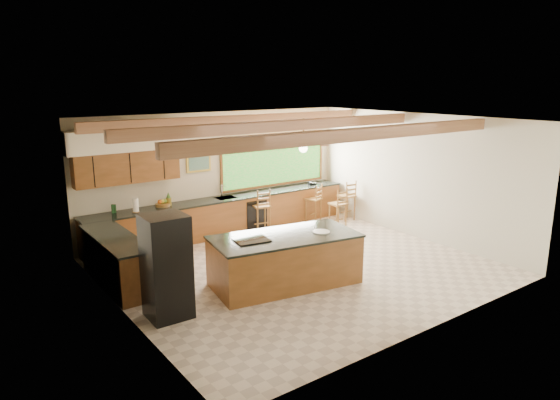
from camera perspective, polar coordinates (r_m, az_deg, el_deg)
ground at (r=10.34m, az=2.10°, el=-7.68°), size 7.20×7.20×0.00m
room_shell at (r=10.18m, az=-0.82°, el=4.90°), size 7.27×6.54×3.02m
counter_run at (r=11.79m, az=-8.66°, el=-2.76°), size 7.12×3.10×1.23m
island at (r=9.38m, az=0.56°, el=-6.83°), size 2.90×1.73×0.97m
refrigerator at (r=8.20m, az=-12.86°, el=-7.45°), size 0.68×0.66×1.70m
bar_stool_a at (r=12.39m, az=-2.00°, el=-0.79°), size 0.49×0.49×1.14m
bar_stool_b at (r=13.41m, az=4.00°, el=0.03°), size 0.49×0.49×1.05m
bar_stool_c at (r=12.86m, az=6.82°, el=-0.55°), size 0.41×0.41×1.07m
bar_stool_d at (r=13.68m, az=7.81°, el=0.37°), size 0.43×0.43×1.11m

